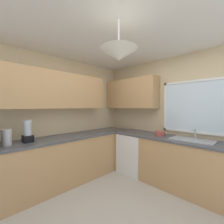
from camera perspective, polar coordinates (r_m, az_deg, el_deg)
name	(u,v)px	position (r m, az deg, el deg)	size (l,w,h in m)	color
room_shell	(106,89)	(2.68, -2.42, 8.80)	(3.69, 3.66, 2.57)	beige
counter_run_left	(62,160)	(3.13, -18.80, -17.27)	(0.65, 3.27, 0.91)	tan
counter_run_back	(182,164)	(3.09, 25.38, -17.62)	(2.78, 0.65, 0.91)	tan
dishwasher	(135,153)	(3.53, 8.73, -15.31)	(0.60, 0.60, 0.86)	white
kettle	(7,137)	(2.71, -35.55, -7.99)	(0.13, 0.13, 0.24)	#B7B7BC
sink_assembly	(192,140)	(2.92, 28.57, -9.38)	(0.68, 0.40, 0.19)	#9EA0A5
bowl	(160,133)	(3.13, 17.98, -7.82)	(0.18, 0.18, 0.09)	#B74C42
blender_appliance	(28,132)	(2.78, -29.78, -6.80)	(0.15, 0.15, 0.36)	black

